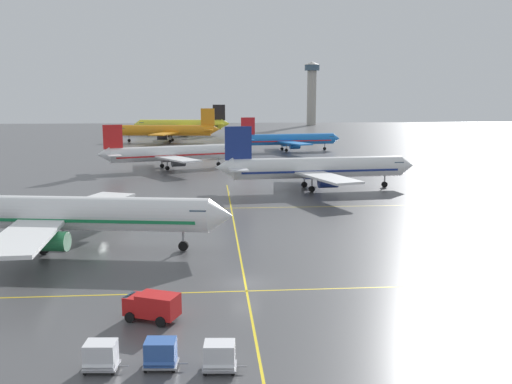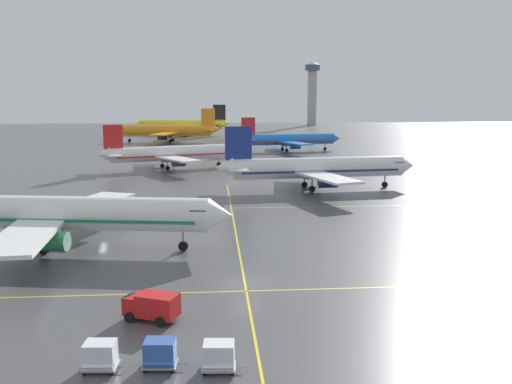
% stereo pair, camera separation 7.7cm
% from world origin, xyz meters
% --- Properties ---
extents(ground_plane, '(600.00, 600.00, 0.00)m').
position_xyz_m(ground_plane, '(0.00, 0.00, 0.00)').
color(ground_plane, '#4C4C4F').
extents(airliner_front_gate, '(37.27, 31.81, 11.60)m').
position_xyz_m(airliner_front_gate, '(-19.26, 13.56, 3.96)').
color(airliner_front_gate, white).
rests_on(airliner_front_gate, ground).
extents(airliner_second_row, '(37.23, 31.95, 11.57)m').
position_xyz_m(airliner_second_row, '(15.94, 50.46, 3.95)').
color(airliner_second_row, white).
rests_on(airliner_second_row, ground).
extents(airliner_third_row, '(32.72, 28.03, 10.49)m').
position_xyz_m(airliner_third_row, '(-12.50, 81.96, 3.58)').
color(airliner_third_row, white).
rests_on(airliner_third_row, ground).
extents(airliner_far_left_stand, '(33.30, 28.39, 10.37)m').
position_xyz_m(airliner_far_left_stand, '(20.72, 121.44, 3.54)').
color(airliner_far_left_stand, blue).
rests_on(airliner_far_left_stand, ground).
extents(airliner_far_right_stand, '(39.28, 33.74, 12.21)m').
position_xyz_m(airliner_far_right_stand, '(-18.87, 158.43, 4.17)').
color(airliner_far_right_stand, orange).
rests_on(airliner_far_right_stand, ground).
extents(airliner_distant_taxiway, '(41.69, 35.74, 12.96)m').
position_xyz_m(airliner_distant_taxiway, '(-15.10, 194.44, 4.42)').
color(airliner_distant_taxiway, yellow).
rests_on(airliner_distant_taxiway, ground).
extents(taxiway_markings, '(153.31, 80.63, 0.01)m').
position_xyz_m(taxiway_markings, '(0.00, 16.33, 0.00)').
color(taxiway_markings, yellow).
rests_on(taxiway_markings, ground).
extents(service_truck_red_van, '(4.50, 3.37, 2.10)m').
position_xyz_m(service_truck_red_van, '(-7.60, -7.79, 1.18)').
color(service_truck_red_van, red).
rests_on(service_truck_red_van, ground).
extents(baggage_cart_row_leftmost, '(2.81, 1.83, 1.86)m').
position_xyz_m(baggage_cart_row_leftmost, '(-9.93, -15.62, 1.00)').
color(baggage_cart_row_leftmost, '#99999E').
rests_on(baggage_cart_row_leftmost, ground).
extents(baggage_cart_row_second, '(2.81, 1.83, 1.86)m').
position_xyz_m(baggage_cart_row_second, '(-6.26, -15.60, 1.00)').
color(baggage_cart_row_second, '#99999E').
rests_on(baggage_cart_row_second, ground).
extents(baggage_cart_row_middle, '(2.81, 1.83, 1.86)m').
position_xyz_m(baggage_cart_row_middle, '(-2.59, -16.28, 1.00)').
color(baggage_cart_row_middle, '#99999E').
rests_on(baggage_cart_row_middle, ground).
extents(control_tower, '(8.82, 8.82, 35.59)m').
position_xyz_m(control_tower, '(54.57, 270.45, 20.77)').
color(control_tower, '#ADA89E').
rests_on(control_tower, ground).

